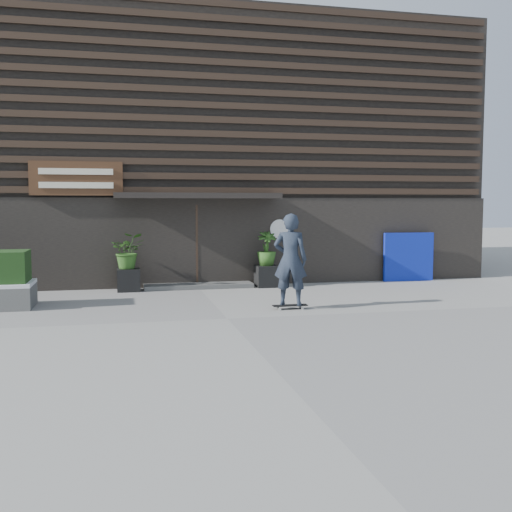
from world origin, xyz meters
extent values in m
plane|color=gray|center=(0.00, 0.00, 0.00)|extent=(80.00, 80.00, 0.00)
cube|color=#484846|center=(0.00, 4.60, 0.06)|extent=(3.00, 0.80, 0.12)
cube|color=black|center=(-1.90, 4.40, 0.30)|extent=(0.60, 0.60, 0.60)
imported|color=#2D591E|center=(-1.90, 4.40, 1.08)|extent=(0.86, 0.75, 0.96)
cube|color=black|center=(1.90, 4.40, 0.30)|extent=(0.60, 0.60, 0.60)
imported|color=#2D591E|center=(1.90, 4.40, 1.08)|extent=(0.54, 0.54, 0.96)
cube|color=#0C1CA0|center=(6.39, 4.70, 0.73)|extent=(1.56, 0.18, 1.46)
cube|color=black|center=(0.00, 10.00, 4.00)|extent=(18.00, 10.00, 8.00)
cube|color=black|center=(0.00, 4.94, 1.25)|extent=(18.00, 0.12, 2.50)
cube|color=#38281E|center=(0.00, 4.88, 2.70)|extent=(17.60, 0.08, 0.18)
cube|color=#38281E|center=(0.00, 4.88, 3.09)|extent=(17.60, 0.08, 0.18)
cube|color=#38281E|center=(0.00, 4.88, 3.48)|extent=(17.60, 0.08, 0.18)
cube|color=#38281E|center=(0.00, 4.88, 3.88)|extent=(17.60, 0.08, 0.18)
cube|color=#38281E|center=(0.00, 4.88, 4.27)|extent=(17.60, 0.08, 0.18)
cube|color=#38281E|center=(0.00, 4.88, 4.66)|extent=(17.60, 0.08, 0.18)
cube|color=#38281E|center=(0.00, 4.88, 5.05)|extent=(17.60, 0.08, 0.18)
cube|color=#38281E|center=(0.00, 4.88, 5.45)|extent=(17.60, 0.08, 0.18)
cube|color=#38281E|center=(0.00, 4.88, 5.84)|extent=(17.60, 0.08, 0.18)
cube|color=#38281E|center=(0.00, 4.88, 6.23)|extent=(17.60, 0.08, 0.18)
cube|color=#38281E|center=(0.00, 4.88, 6.62)|extent=(17.60, 0.08, 0.18)
cube|color=#38281E|center=(0.00, 4.88, 7.02)|extent=(17.60, 0.08, 0.18)
cube|color=#38281E|center=(0.00, 4.88, 7.41)|extent=(17.60, 0.08, 0.18)
cube|color=#38281E|center=(0.00, 4.88, 7.80)|extent=(17.60, 0.08, 0.18)
cube|color=black|center=(0.00, 4.50, 2.55)|extent=(4.50, 1.00, 0.15)
cube|color=black|center=(0.00, 5.10, 1.15)|extent=(2.40, 0.30, 2.30)
cube|color=#38281E|center=(0.00, 4.92, 1.15)|extent=(0.06, 0.10, 2.30)
cube|color=#472B19|center=(-3.20, 4.80, 3.00)|extent=(2.40, 0.10, 0.90)
cube|color=beige|center=(-3.20, 4.73, 3.18)|extent=(1.90, 0.02, 0.16)
cube|color=beige|center=(-3.20, 4.73, 2.82)|extent=(1.90, 0.02, 0.16)
cylinder|color=white|center=(2.40, 4.86, 1.60)|extent=(0.56, 0.03, 0.56)
cube|color=black|center=(1.55, 0.78, 0.09)|extent=(0.78, 0.20, 0.02)
cylinder|color=#A7A7A2|center=(1.29, 0.68, 0.03)|extent=(0.06, 0.03, 0.06)
cylinder|color=beige|center=(1.29, 0.88, 0.03)|extent=(0.06, 0.03, 0.06)
cylinder|color=#A0A09C|center=(1.81, 0.68, 0.03)|extent=(0.06, 0.03, 0.06)
cylinder|color=beige|center=(1.81, 0.88, 0.03)|extent=(0.06, 0.03, 0.06)
imported|color=#1C2432|center=(1.55, 0.78, 1.11)|extent=(0.87, 0.73, 2.03)
camera|label=1|loc=(-2.08, -11.84, 2.33)|focal=42.01mm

